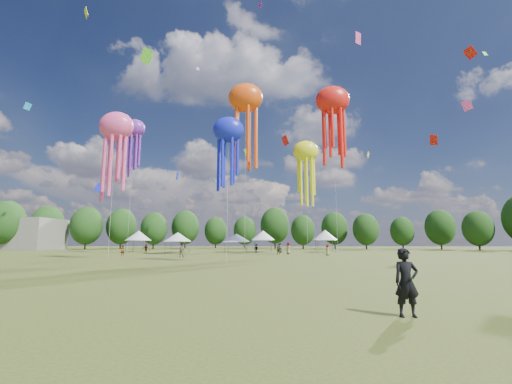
{
  "coord_description": "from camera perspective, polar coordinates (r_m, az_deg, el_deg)",
  "views": [
    {
      "loc": [
        4.99,
        -11.65,
        1.99
      ],
      "look_at": [
        3.47,
        15.0,
        6.0
      ],
      "focal_mm": 23.43,
      "sensor_mm": 36.0,
      "label": 1
    }
  ],
  "objects": [
    {
      "name": "ground",
      "position": [
        12.83,
        -20.59,
        -16.95
      ],
      "size": [
        300.0,
        300.0,
        0.0
      ],
      "primitive_type": "plane",
      "color": "#384416",
      "rests_on": "ground"
    },
    {
      "name": "observer_main",
      "position": [
        10.26,
        24.31,
        -13.84
      ],
      "size": [
        0.7,
        0.48,
        1.83
      ],
      "primitive_type": "imported",
      "rotation": [
        0.0,
        0.0,
        0.07
      ],
      "color": "black",
      "rests_on": "ground"
    },
    {
      "name": "spectator_near",
      "position": [
        46.19,
        -12.63,
        -9.64
      ],
      "size": [
        0.98,
        0.8,
        1.87
      ],
      "primitive_type": "imported",
      "rotation": [
        0.0,
        0.0,
        3.04
      ],
      "color": "gray",
      "rests_on": "ground"
    },
    {
      "name": "spectators_far",
      "position": [
        57.59,
        0.73,
        -9.67
      ],
      "size": [
        31.36,
        17.97,
        1.92
      ],
      "color": "gray",
      "rests_on": "ground"
    },
    {
      "name": "festival_tents",
      "position": [
        67.7,
        -4.87,
        -7.54
      ],
      "size": [
        42.5,
        11.12,
        4.36
      ],
      "color": "#47474C",
      "rests_on": "ground"
    },
    {
      "name": "show_kites",
      "position": [
        52.91,
        -0.54,
        10.82
      ],
      "size": [
        41.52,
        28.51,
        28.73
      ],
      "color": "#FF4B91",
      "rests_on": "ground"
    },
    {
      "name": "small_kites",
      "position": [
        60.85,
        -2.05,
        19.58
      ],
      "size": [
        74.91,
        60.46,
        45.43
      ],
      "color": "#FF4B91",
      "rests_on": "ground"
    },
    {
      "name": "treeline",
      "position": [
        74.83,
        -3.54,
        -5.03
      ],
      "size": [
        201.57,
        95.24,
        13.43
      ],
      "color": "#38281C",
      "rests_on": "ground"
    }
  ]
}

